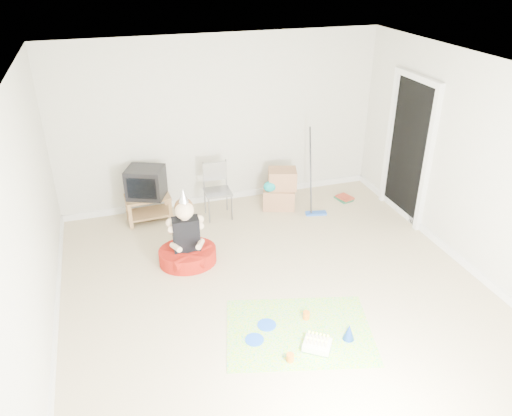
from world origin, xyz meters
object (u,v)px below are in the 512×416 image
object	(u,v)px
folding_chair	(218,192)
seated_woman	(187,247)
crt_tv	(146,182)
cardboard_boxes	(280,189)
birthday_cake	(317,345)
tv_stand	(148,206)

from	to	relation	value
folding_chair	seated_woman	world-z (taller)	seated_woman
folding_chair	seated_woman	xyz separation A→B (m)	(-0.68, -1.10, -0.18)
crt_tv	cardboard_boxes	size ratio (longest dim) A/B	0.83
folding_chair	cardboard_boxes	world-z (taller)	folding_chair
cardboard_boxes	birthday_cake	bearing A→B (deg)	-102.83
tv_stand	crt_tv	xyz separation A→B (m)	(-0.00, -0.00, 0.38)
crt_tv	cardboard_boxes	distance (m)	2.05
cardboard_boxes	birthday_cake	distance (m)	3.18
seated_woman	birthday_cake	distance (m)	2.20
crt_tv	seated_woman	distance (m)	1.40
crt_tv	birthday_cake	world-z (taller)	crt_tv
crt_tv	cardboard_boxes	world-z (taller)	crt_tv
crt_tv	birthday_cake	size ratio (longest dim) A/B	1.46
birthday_cake	folding_chair	bearing A→B (deg)	95.46
tv_stand	seated_woman	bearing A→B (deg)	-75.34
tv_stand	folding_chair	xyz separation A→B (m)	(1.02, -0.20, 0.17)
crt_tv	seated_woman	bearing A→B (deg)	-52.26
tv_stand	birthday_cake	bearing A→B (deg)	-68.07
tv_stand	seated_woman	xyz separation A→B (m)	(0.34, -1.30, -0.01)
folding_chair	cardboard_boxes	distance (m)	1.00
tv_stand	folding_chair	world-z (taller)	folding_chair
tv_stand	folding_chair	bearing A→B (deg)	-10.90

